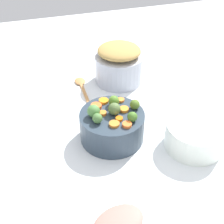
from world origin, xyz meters
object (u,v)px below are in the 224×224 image
object	(u,v)px
wooden_spoon	(82,86)
casserole_dish	(195,136)
serving_bowl_carrots	(112,126)
metal_pot	(119,68)

from	to	relation	value
wooden_spoon	casserole_dish	xyz separation A→B (m)	(-0.28, 0.46, 0.04)
serving_bowl_carrots	metal_pot	bearing A→B (deg)	-111.58
serving_bowl_carrots	wooden_spoon	xyz separation A→B (m)	(0.03, -0.34, -0.05)
wooden_spoon	casserole_dish	size ratio (longest dim) A/B	1.30
serving_bowl_carrots	metal_pot	world-z (taller)	metal_pot
wooden_spoon	casserole_dish	world-z (taller)	casserole_dish
serving_bowl_carrots	casserole_dish	xyz separation A→B (m)	(-0.25, 0.12, -0.01)
casserole_dish	metal_pot	bearing A→B (deg)	-76.53
metal_pot	casserole_dish	world-z (taller)	metal_pot
serving_bowl_carrots	casserole_dish	size ratio (longest dim) A/B	1.11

